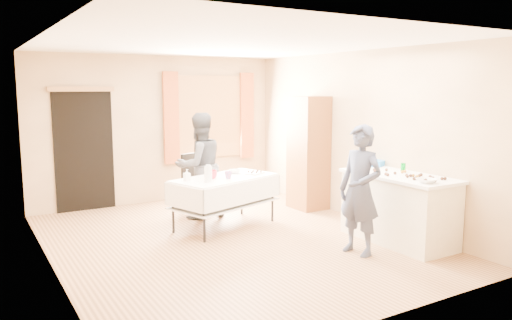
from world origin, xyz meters
TOP-DOWN VIEW (x-y plane):
  - floor at (0.00, 0.00)m, footprint 4.50×5.50m
  - ceiling at (0.00, 0.00)m, footprint 4.50×5.50m
  - wall_back at (0.00, 2.76)m, footprint 4.50×0.02m
  - wall_front at (0.00, -2.76)m, footprint 4.50×0.02m
  - wall_left at (-2.26, 0.00)m, footprint 0.02×5.50m
  - wall_right at (2.26, 0.00)m, footprint 0.02×5.50m
  - window_frame at (1.00, 2.72)m, footprint 1.32×0.06m
  - window_pane at (1.00, 2.71)m, footprint 1.20×0.02m
  - curtain_left at (0.22, 2.67)m, footprint 0.28×0.06m
  - curtain_right at (1.78, 2.67)m, footprint 0.28×0.06m
  - doorway at (-1.30, 2.73)m, footprint 0.95×0.04m
  - door_lintel at (-1.30, 2.70)m, footprint 1.05×0.06m
  - cabinet at (1.99, 0.94)m, footprint 0.50×0.60m
  - counter at (1.89, -1.19)m, footprint 0.74×1.57m
  - party_table at (0.22, 0.61)m, footprint 1.74×1.25m
  - chair at (0.28, 1.71)m, footprint 0.51×0.51m
  - girl at (1.10, -1.30)m, footprint 0.73×0.60m
  - woman at (0.14, 1.29)m, footprint 0.89×0.74m
  - soda_can at (2.07, -1.08)m, footprint 0.07×0.07m
  - mixing_bowl at (1.71, -1.78)m, footprint 0.26×0.26m
  - foam_block at (1.80, -0.56)m, footprint 0.17×0.14m
  - blue_basket at (2.15, -0.50)m, footprint 0.36×0.31m
  - pitcher at (-0.16, 0.36)m, footprint 0.14×0.14m
  - cup_red at (-0.00, 0.58)m, footprint 0.28×0.28m
  - cup_rainbow at (0.21, 0.46)m, footprint 0.15×0.15m
  - small_bowl at (0.51, 0.82)m, footprint 0.29×0.29m
  - pastry_tray at (0.74, 0.62)m, footprint 0.34×0.31m
  - bottle at (-0.37, 0.61)m, footprint 0.11×0.11m
  - cake_balls at (1.84, -1.32)m, footprint 0.48×1.07m

SIDE VIEW (x-z plane):
  - floor at x=0.00m, z-range -0.02..0.00m
  - chair at x=0.28m, z-range -0.19..0.77m
  - party_table at x=0.22m, z-range 0.07..0.82m
  - counter at x=1.89m, z-range 0.00..0.91m
  - pastry_tray at x=0.74m, z-range 0.75..0.77m
  - small_bowl at x=0.51m, z-range 0.75..0.81m
  - girl at x=1.10m, z-range 0.00..1.60m
  - cup_rainbow at x=0.21m, z-range 0.75..0.85m
  - cup_red at x=0.00m, z-range 0.75..0.87m
  - woman at x=0.14m, z-range 0.00..1.66m
  - bottle at x=-0.37m, z-range 0.75..0.92m
  - pitcher at x=-0.16m, z-range 0.75..0.97m
  - cake_balls at x=1.84m, z-range 0.91..0.95m
  - mixing_bowl at x=1.71m, z-range 0.91..0.96m
  - foam_block at x=1.80m, z-range 0.91..0.99m
  - blue_basket at x=2.15m, z-range 0.91..0.99m
  - cabinet at x=1.99m, z-range 0.00..1.90m
  - soda_can at x=2.07m, z-range 0.91..1.03m
  - doorway at x=-1.30m, z-range 0.00..2.00m
  - wall_back at x=0.00m, z-range 0.00..2.60m
  - wall_front at x=0.00m, z-range 0.00..2.60m
  - wall_left at x=-2.26m, z-range 0.00..2.60m
  - wall_right at x=2.26m, z-range 0.00..2.60m
  - window_frame at x=1.00m, z-range 0.74..2.26m
  - window_pane at x=1.00m, z-range 0.80..2.20m
  - curtain_left at x=0.22m, z-range 0.67..2.33m
  - curtain_right at x=1.78m, z-range 0.67..2.33m
  - door_lintel at x=-1.30m, z-range 1.98..2.06m
  - ceiling at x=0.00m, z-range 2.60..2.62m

